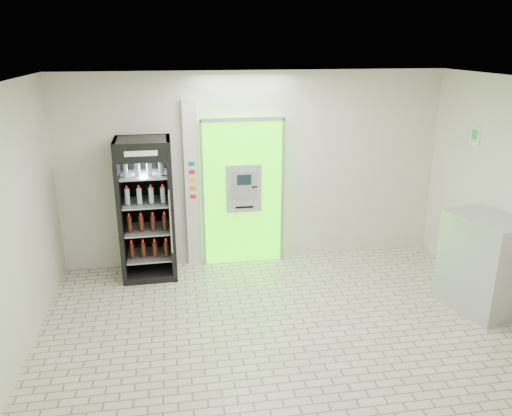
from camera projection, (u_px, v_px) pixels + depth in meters
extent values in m
plane|color=beige|center=(288.00, 341.00, 5.95)|extent=(6.00, 6.00, 0.00)
plane|color=beige|center=(254.00, 169.00, 7.81)|extent=(6.00, 0.00, 6.00)
plane|color=beige|center=(383.00, 360.00, 3.14)|extent=(6.00, 0.00, 6.00)
plane|color=beige|center=(0.00, 241.00, 5.01)|extent=(0.00, 5.00, 5.00)
plane|color=white|center=(295.00, 84.00, 5.00)|extent=(6.00, 6.00, 0.00)
cube|color=#3DFF05|center=(243.00, 192.00, 7.83)|extent=(1.20, 0.12, 2.30)
cube|color=gray|center=(243.00, 119.00, 7.39)|extent=(1.28, 0.04, 0.06)
cube|color=gray|center=(203.00, 196.00, 7.66)|extent=(0.04, 0.04, 2.30)
cube|color=gray|center=(283.00, 192.00, 7.86)|extent=(0.04, 0.04, 2.30)
cube|color=black|center=(250.00, 232.00, 8.00)|extent=(0.62, 0.01, 0.67)
cube|color=black|center=(220.00, 141.00, 7.46)|extent=(0.22, 0.01, 0.18)
cube|color=#B3B6BB|center=(244.00, 188.00, 7.69)|extent=(0.55, 0.12, 0.75)
cube|color=black|center=(244.00, 180.00, 7.58)|extent=(0.22, 0.01, 0.16)
cube|color=gray|center=(244.00, 197.00, 7.67)|extent=(0.16, 0.01, 0.12)
cube|color=black|center=(254.00, 187.00, 7.65)|extent=(0.09, 0.01, 0.02)
cube|color=black|center=(244.00, 207.00, 7.72)|extent=(0.28, 0.01, 0.03)
cube|color=silver|center=(192.00, 185.00, 7.68)|extent=(0.22, 0.10, 2.60)
cube|color=#193FB2|center=(191.00, 164.00, 7.51)|extent=(0.09, 0.01, 0.06)
cube|color=red|center=(192.00, 172.00, 7.55)|extent=(0.09, 0.01, 0.06)
cube|color=yellow|center=(192.00, 180.00, 7.60)|extent=(0.09, 0.01, 0.06)
cube|color=orange|center=(193.00, 188.00, 7.64)|extent=(0.09, 0.01, 0.06)
cube|color=red|center=(193.00, 197.00, 7.68)|extent=(0.09, 0.01, 0.06)
cube|color=black|center=(147.00, 209.00, 7.35)|extent=(0.80, 0.73, 2.10)
cube|color=black|center=(148.00, 202.00, 7.66)|extent=(0.79, 0.07, 2.10)
cube|color=#BC110A|center=(141.00, 154.00, 6.73)|extent=(0.77, 0.02, 0.25)
cube|color=white|center=(141.00, 154.00, 6.72)|extent=(0.44, 0.01, 0.07)
cube|color=black|center=(151.00, 271.00, 7.67)|extent=(0.80, 0.73, 0.11)
cylinder|color=gray|center=(171.00, 222.00, 7.08)|extent=(0.02, 0.02, 0.95)
cube|color=gray|center=(150.00, 255.00, 7.59)|extent=(0.68, 0.62, 0.02)
cube|color=gray|center=(148.00, 229.00, 7.45)|extent=(0.68, 0.62, 0.02)
cube|color=gray|center=(146.00, 202.00, 7.32)|extent=(0.68, 0.62, 0.02)
cube|color=gray|center=(144.00, 175.00, 7.18)|extent=(0.68, 0.62, 0.02)
cube|color=#B3B6BB|center=(482.00, 264.00, 6.51)|extent=(0.87, 1.10, 1.29)
cube|color=gray|center=(460.00, 261.00, 6.44)|extent=(0.25, 0.92, 0.01)
cube|color=white|center=(475.00, 137.00, 7.05)|extent=(0.02, 0.22, 0.26)
cube|color=#0D9629|center=(475.00, 135.00, 7.04)|extent=(0.00, 0.14, 0.14)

